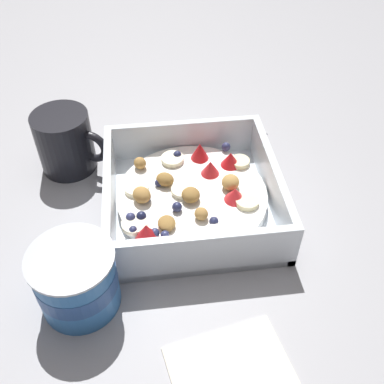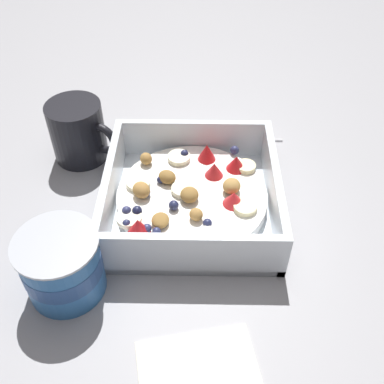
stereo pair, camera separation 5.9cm
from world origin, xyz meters
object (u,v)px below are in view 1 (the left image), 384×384
Objects in this scene: coffee_mug at (66,142)px; fruit_bowl at (192,197)px; yogurt_cup at (76,279)px; spoon at (192,137)px.

fruit_bowl is at bearing -122.90° from coffee_mug.
coffee_mug is at bearing 57.10° from fruit_bowl.
coffee_mug is (0.11, 0.17, 0.02)m from fruit_bowl.
fruit_bowl is 2.42× the size of yogurt_cup.
yogurt_cup reaches higher than fruit_bowl.
yogurt_cup is (-0.28, 0.16, 0.04)m from spoon.
fruit_bowl is 2.13× the size of coffee_mug.
spoon is at bearing -76.93° from coffee_mug.
spoon is at bearing -29.65° from yogurt_cup.
fruit_bowl is 0.15m from spoon.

